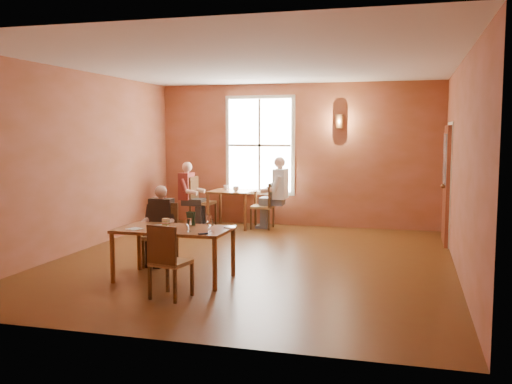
% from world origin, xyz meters
% --- Properties ---
extents(ground, '(6.00, 7.00, 0.01)m').
position_xyz_m(ground, '(0.00, 0.00, 0.00)').
color(ground, brown).
rests_on(ground, ground).
extents(wall_back, '(6.00, 0.04, 3.00)m').
position_xyz_m(wall_back, '(0.00, 3.50, 1.50)').
color(wall_back, brown).
rests_on(wall_back, ground).
extents(wall_front, '(6.00, 0.04, 3.00)m').
position_xyz_m(wall_front, '(0.00, -3.50, 1.50)').
color(wall_front, brown).
rests_on(wall_front, ground).
extents(wall_left, '(0.04, 7.00, 3.00)m').
position_xyz_m(wall_left, '(-3.00, 0.00, 1.50)').
color(wall_left, brown).
rests_on(wall_left, ground).
extents(wall_right, '(0.04, 7.00, 3.00)m').
position_xyz_m(wall_right, '(3.00, 0.00, 1.50)').
color(wall_right, brown).
rests_on(wall_right, ground).
extents(ceiling, '(6.00, 7.00, 0.04)m').
position_xyz_m(ceiling, '(0.00, 0.00, 3.00)').
color(ceiling, white).
rests_on(ceiling, wall_back).
extents(window, '(1.36, 0.10, 1.96)m').
position_xyz_m(window, '(-0.80, 3.45, 1.70)').
color(window, white).
rests_on(window, wall_back).
extents(door, '(0.12, 1.04, 2.10)m').
position_xyz_m(door, '(2.94, 2.30, 1.05)').
color(door, maroon).
rests_on(door, ground).
extents(wall_sconce, '(0.16, 0.16, 0.28)m').
position_xyz_m(wall_sconce, '(0.90, 3.40, 2.20)').
color(wall_sconce, brown).
rests_on(wall_sconce, wall_back).
extents(main_table, '(1.50, 0.84, 0.70)m').
position_xyz_m(main_table, '(-0.71, -1.37, 0.35)').
color(main_table, brown).
rests_on(main_table, ground).
extents(chair_diner_main, '(0.41, 0.41, 0.93)m').
position_xyz_m(chair_diner_main, '(-1.21, -0.72, 0.47)').
color(chair_diner_main, '#5B2C1B').
rests_on(chair_diner_main, ground).
extents(diner_main, '(0.46, 0.46, 1.14)m').
position_xyz_m(diner_main, '(-1.21, -0.75, 0.57)').
color(diner_main, black).
rests_on(diner_main, ground).
extents(chair_empty, '(0.47, 0.47, 0.90)m').
position_xyz_m(chair_empty, '(-0.42, -2.16, 0.45)').
color(chair_empty, '#5A2D12').
rests_on(chair_empty, ground).
extents(plate_food, '(0.36, 0.36, 0.03)m').
position_xyz_m(plate_food, '(-0.93, -1.38, 0.72)').
color(plate_food, silver).
rests_on(plate_food, main_table).
extents(sandwich, '(0.09, 0.08, 0.10)m').
position_xyz_m(sandwich, '(-0.87, -1.29, 0.75)').
color(sandwich, '#DEB973').
rests_on(sandwich, main_table).
extents(goblet_a, '(0.09, 0.09, 0.19)m').
position_xyz_m(goblet_a, '(-0.27, -1.24, 0.80)').
color(goblet_a, white).
rests_on(goblet_a, main_table).
extents(goblet_b, '(0.08, 0.08, 0.18)m').
position_xyz_m(goblet_b, '(-0.15, -1.49, 0.79)').
color(goblet_b, white).
rests_on(goblet_b, main_table).
extents(goblet_c, '(0.09, 0.09, 0.19)m').
position_xyz_m(goblet_c, '(-0.42, -1.58, 0.80)').
color(goblet_c, white).
rests_on(goblet_c, main_table).
extents(menu_stand, '(0.12, 0.08, 0.19)m').
position_xyz_m(menu_stand, '(-0.57, -1.11, 0.80)').
color(menu_stand, black).
rests_on(menu_stand, main_table).
extents(knife, '(0.18, 0.06, 0.00)m').
position_xyz_m(knife, '(-0.79, -1.63, 0.71)').
color(knife, silver).
rests_on(knife, main_table).
extents(napkin, '(0.22, 0.22, 0.01)m').
position_xyz_m(napkin, '(-1.19, -1.57, 0.71)').
color(napkin, white).
rests_on(napkin, main_table).
extents(side_plate, '(0.18, 0.18, 0.01)m').
position_xyz_m(side_plate, '(0.00, -1.15, 0.71)').
color(side_plate, white).
rests_on(side_plate, main_table).
extents(sunglasses, '(0.12, 0.11, 0.02)m').
position_xyz_m(sunglasses, '(-0.18, -1.70, 0.71)').
color(sunglasses, black).
rests_on(sunglasses, main_table).
extents(second_table, '(0.88, 0.88, 0.77)m').
position_xyz_m(second_table, '(-1.25, 2.92, 0.39)').
color(second_table, '#642E16').
rests_on(second_table, ground).
extents(chair_diner_white, '(0.42, 0.42, 0.95)m').
position_xyz_m(chair_diner_white, '(-0.60, 2.92, 0.48)').
color(chair_diner_white, '#431D0D').
rests_on(chair_diner_white, ground).
extents(diner_white, '(0.57, 0.57, 1.43)m').
position_xyz_m(diner_white, '(-0.57, 2.92, 0.72)').
color(diner_white, silver).
rests_on(diner_white, ground).
extents(chair_diner_maroon, '(0.46, 0.46, 1.04)m').
position_xyz_m(chair_diner_maroon, '(-1.90, 2.92, 0.52)').
color(chair_diner_maroon, '#3C240D').
rests_on(chair_diner_maroon, ground).
extents(diner_maroon, '(0.53, 0.53, 1.31)m').
position_xyz_m(diner_maroon, '(-1.93, 2.92, 0.66)').
color(diner_maroon, '#5C101B').
rests_on(diner_maroon, ground).
extents(cup_a, '(0.16, 0.16, 0.10)m').
position_xyz_m(cup_a, '(-1.14, 2.82, 0.82)').
color(cup_a, white).
rests_on(cup_a, second_table).
extents(cup_b, '(0.13, 0.13, 0.09)m').
position_xyz_m(cup_b, '(-1.44, 3.08, 0.82)').
color(cup_b, white).
rests_on(cup_b, second_table).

